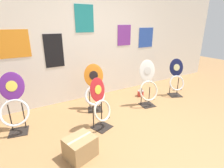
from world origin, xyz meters
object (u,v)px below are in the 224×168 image
(toilet_seat_display_navy_moon, at_px, (176,78))
(storage_box, at_px, (80,147))
(toilet_seat_display_white_plain, at_px, (148,85))
(toilet_seat_display_crimson_swirl, at_px, (100,105))
(paint_can, at_px, (141,93))
(toilet_seat_display_purple_note, at_px, (14,104))
(toilet_seat_display_orange_sun, at_px, (94,90))

(toilet_seat_display_navy_moon, bearing_deg, storage_box, -163.93)
(toilet_seat_display_white_plain, relative_size, toilet_seat_display_crimson_swirl, 1.12)
(toilet_seat_display_navy_moon, relative_size, storage_box, 1.99)
(toilet_seat_display_navy_moon, bearing_deg, paint_can, 153.38)
(toilet_seat_display_white_plain, bearing_deg, toilet_seat_display_navy_moon, 3.92)
(toilet_seat_display_purple_note, bearing_deg, paint_can, 2.10)
(paint_can, bearing_deg, toilet_seat_display_orange_sun, -177.60)
(toilet_seat_display_crimson_swirl, height_order, paint_can, toilet_seat_display_crimson_swirl)
(toilet_seat_display_crimson_swirl, distance_m, toilet_seat_display_orange_sun, 0.66)
(toilet_seat_display_navy_moon, height_order, paint_can, toilet_seat_display_navy_moon)
(toilet_seat_display_navy_moon, bearing_deg, toilet_seat_display_orange_sun, 170.71)
(storage_box, bearing_deg, toilet_seat_display_navy_moon, 16.07)
(toilet_seat_display_orange_sun, bearing_deg, paint_can, 2.40)
(paint_can, height_order, storage_box, storage_box)
(toilet_seat_display_white_plain, relative_size, paint_can, 6.35)
(storage_box, bearing_deg, paint_can, 30.46)
(toilet_seat_display_purple_note, xyz_separation_m, toilet_seat_display_crimson_swirl, (1.19, -0.59, -0.06))
(toilet_seat_display_crimson_swirl, distance_m, storage_box, 0.76)
(toilet_seat_display_purple_note, height_order, toilet_seat_display_navy_moon, toilet_seat_display_purple_note)
(toilet_seat_display_white_plain, xyz_separation_m, toilet_seat_display_crimson_swirl, (-1.23, -0.25, -0.05))
(toilet_seat_display_navy_moon, xyz_separation_m, toilet_seat_display_white_plain, (-0.94, -0.06, 0.03))
(toilet_seat_display_orange_sun, relative_size, storage_box, 2.07)
(toilet_seat_display_purple_note, distance_m, toilet_seat_display_navy_moon, 3.37)
(toilet_seat_display_crimson_swirl, xyz_separation_m, paint_can, (1.42, 0.69, -0.34))
(paint_can, bearing_deg, toilet_seat_display_navy_moon, -26.62)
(toilet_seat_display_purple_note, xyz_separation_m, toilet_seat_display_orange_sun, (1.38, 0.04, -0.06))
(toilet_seat_display_white_plain, distance_m, toilet_seat_display_orange_sun, 1.10)
(toilet_seat_display_crimson_swirl, bearing_deg, storage_box, -139.26)
(toilet_seat_display_white_plain, xyz_separation_m, toilet_seat_display_orange_sun, (-1.03, 0.39, -0.05))
(toilet_seat_display_purple_note, xyz_separation_m, toilet_seat_display_white_plain, (2.42, -0.34, -0.01))
(toilet_seat_display_navy_moon, height_order, toilet_seat_display_crimson_swirl, toilet_seat_display_navy_moon)
(toilet_seat_display_purple_note, height_order, storage_box, toilet_seat_display_purple_note)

